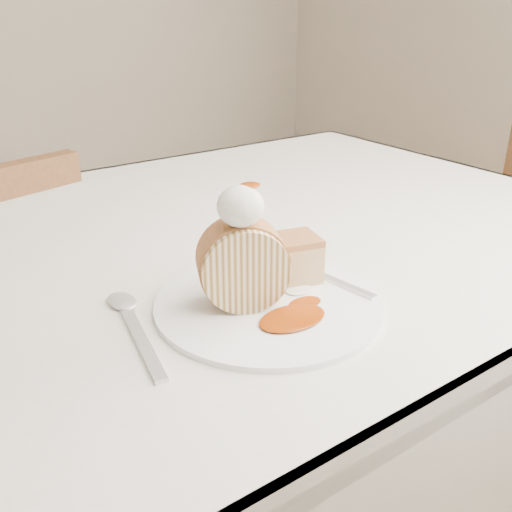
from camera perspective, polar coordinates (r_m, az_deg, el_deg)
table at (r=0.88m, az=-7.08°, el=-3.90°), size 1.40×0.90×0.75m
plate at (r=0.65m, az=1.23°, el=-4.82°), size 0.32×0.32×0.01m
roulade_slice at (r=0.63m, az=-1.28°, el=-0.89°), size 0.11×0.09×0.10m
cake_chunk at (r=0.69m, az=3.79°, el=-0.49°), size 0.07×0.07×0.05m
whipped_cream at (r=0.59m, az=-1.57°, el=5.00°), size 0.05×0.05×0.04m
caramel_drizzle at (r=0.60m, az=-0.65°, el=7.58°), size 0.02×0.02×0.01m
caramel_pool at (r=0.62m, az=3.65°, el=-6.19°), size 0.09×0.07×0.00m
fork at (r=0.70m, az=8.13°, el=-2.57°), size 0.04×0.16×0.00m
spoon at (r=0.60m, az=-11.26°, el=-8.53°), size 0.06×0.18×0.00m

